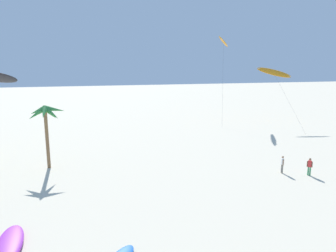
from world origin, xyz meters
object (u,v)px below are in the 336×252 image
Objects in this scene: flying_kite_4 at (223,42)px; person_near_right at (282,164)px; palm_tree_4 at (46,116)px; grounded_kite_0 at (9,244)px; flying_kite_2 at (274,72)px; person_near_left at (310,166)px.

flying_kite_4 reaches higher than person_near_right.
palm_tree_4 is 1.40× the size of grounded_kite_0.
flying_kite_2 is 10.53m from flying_kite_4.
grounded_kite_0 is 2.69× the size of person_near_right.
person_near_right reaches higher than person_near_left.
palm_tree_4 is at bearing 85.80° from grounded_kite_0.
palm_tree_4 is at bearing 159.44° from person_near_left.
flying_kite_2 is 47.50m from grounded_kite_0.
palm_tree_4 is 23.29m from person_near_right.
grounded_kite_0 is at bearing -94.20° from palm_tree_4.
palm_tree_4 is at bearing -156.66° from flying_kite_2.
grounded_kite_0 is 25.35m from person_near_left.
person_near_left is at bearing -20.56° from palm_tree_4.
person_near_left is at bearing 12.84° from grounded_kite_0.
flying_kite_4 reaches higher than palm_tree_4.
flying_kite_4 is 48.71m from grounded_kite_0.
person_near_right is (-2.07, 1.24, 0.01)m from person_near_left.
palm_tree_4 reaches higher than person_near_right.
person_near_right is (21.58, -7.62, -4.36)m from palm_tree_4.
palm_tree_4 is 0.41× the size of flying_kite_4.
grounded_kite_0 is at bearing -163.11° from person_near_right.
person_near_left is at bearing -115.44° from flying_kite_2.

